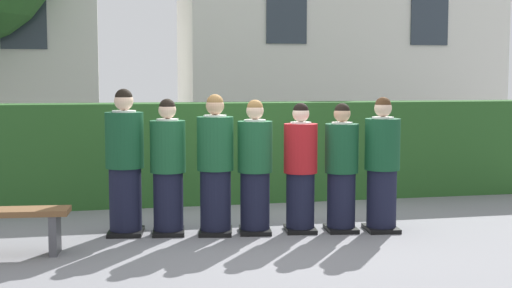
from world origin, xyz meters
TOP-DOWN VIEW (x-y plane):
  - ground_plane at (0.00, 0.00)m, footprint 60.00×60.00m
  - student_front_row_0 at (-1.51, 0.24)m, footprint 0.46×0.54m
  - student_front_row_1 at (-1.02, 0.15)m, footprint 0.41×0.52m
  - student_front_row_2 at (-0.48, 0.04)m, footprint 0.46×0.53m
  - student_front_row_3 at (-0.01, -0.01)m, footprint 0.43×0.50m
  - student_in_red_blazer at (0.53, -0.06)m, footprint 0.41×0.51m
  - student_front_row_5 at (1.01, -0.13)m, footprint 0.40×0.47m
  - student_front_row_6 at (1.48, -0.23)m, footprint 0.42×0.53m
  - hedge at (0.00, 2.20)m, footprint 9.83×0.70m
  - wooden_bench at (-2.80, -0.50)m, footprint 1.43×0.50m

SIDE VIEW (x-z plane):
  - ground_plane at x=0.00m, z-range 0.00..0.00m
  - wooden_bench at x=-2.80m, z-range 0.11..0.59m
  - student_front_row_5 at x=1.01m, z-range -0.04..1.49m
  - student_in_red_blazer at x=0.53m, z-range -0.04..1.49m
  - hedge at x=0.00m, z-range 0.00..1.46m
  - student_front_row_3 at x=-0.01m, z-range -0.04..1.53m
  - student_front_row_1 at x=-1.02m, z-range -0.04..1.54m
  - student_front_row_6 at x=1.48m, z-range -0.04..1.56m
  - student_front_row_2 at x=-0.48m, z-range -0.04..1.60m
  - student_front_row_0 at x=-1.51m, z-range -0.04..1.66m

